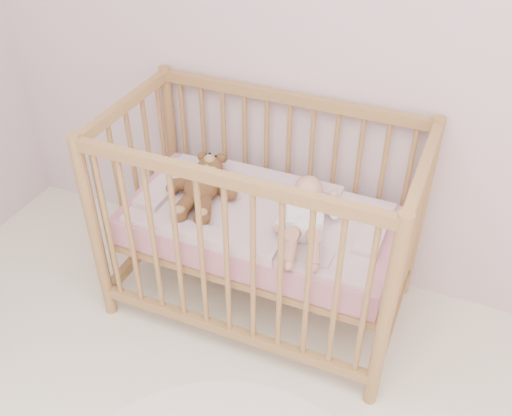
% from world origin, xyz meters
% --- Properties ---
extents(wall_back, '(4.00, 0.02, 2.70)m').
position_xyz_m(wall_back, '(0.00, 2.00, 1.35)').
color(wall_back, beige).
rests_on(wall_back, floor).
extents(crib, '(1.36, 0.76, 1.00)m').
position_xyz_m(crib, '(-0.36, 1.60, 0.50)').
color(crib, '#B2884B').
rests_on(crib, floor).
extents(mattress, '(1.22, 0.62, 0.13)m').
position_xyz_m(mattress, '(-0.36, 1.60, 0.49)').
color(mattress, '#C77C87').
rests_on(mattress, crib).
extents(blanket, '(1.10, 0.58, 0.06)m').
position_xyz_m(blanket, '(-0.36, 1.60, 0.56)').
color(blanket, '#D1909C').
rests_on(blanket, mattress).
extents(baby, '(0.43, 0.64, 0.14)m').
position_xyz_m(baby, '(-0.15, 1.58, 0.64)').
color(baby, white).
rests_on(baby, blanket).
extents(teddy_bear, '(0.45, 0.55, 0.14)m').
position_xyz_m(teddy_bear, '(-0.64, 1.58, 0.65)').
color(teddy_bear, brown).
rests_on(teddy_bear, blanket).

